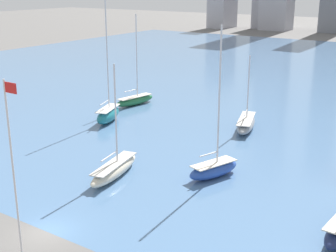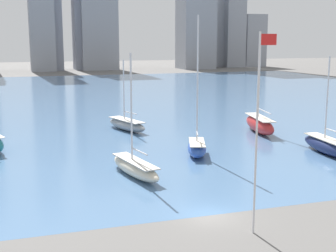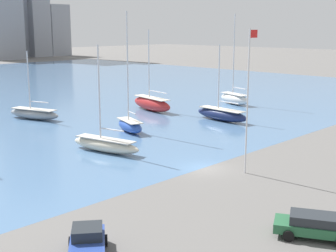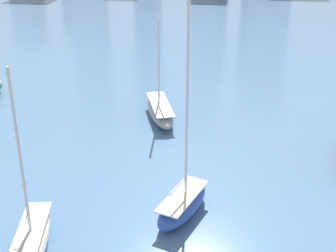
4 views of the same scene
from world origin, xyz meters
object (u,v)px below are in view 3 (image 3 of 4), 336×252
(sailboat_red, at_px, (152,104))
(sailboat_navy, at_px, (222,114))
(sailboat_gray, at_px, (34,113))
(parked_wagon_green, at_px, (316,225))
(flag_pole, at_px, (248,97))
(sailboat_blue, at_px, (130,125))
(sailboat_white, at_px, (235,98))
(sailboat_cream, at_px, (105,144))
(parked_pickup_blue, at_px, (87,243))

(sailboat_red, bearing_deg, sailboat_navy, -74.21)
(sailboat_red, relative_size, sailboat_navy, 1.19)
(sailboat_gray, xyz_separation_m, sailboat_navy, (18.57, -20.75, 0.10))
(parked_wagon_green, bearing_deg, sailboat_red, 31.21)
(flag_pole, xyz_separation_m, sailboat_gray, (-0.09, 37.90, -6.31))
(sailboat_navy, bearing_deg, sailboat_gray, 136.09)
(sailboat_blue, height_order, sailboat_white, sailboat_white)
(flag_pole, relative_size, sailboat_red, 1.02)
(sailboat_cream, xyz_separation_m, sailboat_navy, (22.89, 1.73, 0.10))
(sailboat_blue, relative_size, sailboat_navy, 1.40)
(sailboat_white, relative_size, sailboat_cream, 1.36)
(sailboat_cream, bearing_deg, flag_pole, -85.79)
(sailboat_white, bearing_deg, sailboat_blue, -157.70)
(flag_pole, relative_size, parked_wagon_green, 2.41)
(sailboat_white, xyz_separation_m, sailboat_navy, (-13.44, -7.54, -0.15))
(flag_pole, relative_size, sailboat_blue, 0.86)
(sailboat_red, height_order, parked_pickup_blue, sailboat_red)
(sailboat_blue, xyz_separation_m, sailboat_cream, (-8.51, -5.64, -0.13))
(sailboat_cream, height_order, sailboat_red, sailboat_red)
(flag_pole, bearing_deg, parked_pickup_blue, -172.07)
(sailboat_cream, distance_m, parked_wagon_green, 27.03)
(flag_pole, bearing_deg, sailboat_blue, 79.00)
(sailboat_navy, bearing_deg, sailboat_white, 33.58)
(sailboat_white, xyz_separation_m, parked_pickup_blue, (-52.08, -27.50, -0.24))
(sailboat_blue, relative_size, sailboat_white, 0.98)
(sailboat_white, height_order, parked_pickup_blue, sailboat_white)
(sailboat_gray, distance_m, sailboat_navy, 27.84)
(sailboat_blue, bearing_deg, parked_wagon_green, -91.99)
(sailboat_gray, bearing_deg, flag_pole, -107.90)
(sailboat_white, relative_size, parked_wagon_green, 2.85)
(sailboat_red, bearing_deg, parked_pickup_blue, -128.02)
(sailboat_cream, relative_size, parked_pickup_blue, 2.44)
(flag_pole, distance_m, sailboat_navy, 25.96)
(flag_pole, height_order, sailboat_white, sailboat_white)
(parked_pickup_blue, bearing_deg, sailboat_blue, 82.53)
(flag_pole, distance_m, sailboat_blue, 22.33)
(parked_pickup_blue, bearing_deg, sailboat_navy, 65.31)
(sailboat_navy, distance_m, parked_wagon_green, 39.10)
(sailboat_navy, xyz_separation_m, parked_wagon_green, (-26.80, -28.47, -0.08))
(flag_pole, height_order, parked_pickup_blue, flag_pole)
(sailboat_blue, bearing_deg, sailboat_red, 54.99)
(sailboat_blue, distance_m, sailboat_navy, 14.90)
(sailboat_red, relative_size, parked_wagon_green, 2.37)
(sailboat_blue, relative_size, sailboat_gray, 1.54)
(sailboat_red, relative_size, sailboat_gray, 1.31)
(sailboat_white, xyz_separation_m, sailboat_cream, (-36.32, -9.27, -0.25))
(sailboat_red, relative_size, parked_pickup_blue, 2.75)
(sailboat_cream, height_order, sailboat_gray, sailboat_cream)
(sailboat_blue, distance_m, sailboat_gray, 17.35)
(flag_pole, xyz_separation_m, sailboat_white, (31.91, 24.69, -6.06))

